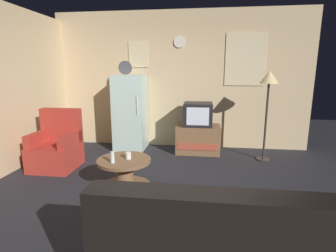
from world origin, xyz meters
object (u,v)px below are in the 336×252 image
at_px(coffee_table, 125,174).
at_px(armchair, 57,147).
at_px(tv_stand, 198,139).
at_px(wine_glass, 112,157).
at_px(mug_ceramic_white, 128,155).
at_px(crt_tv, 198,114).
at_px(standing_lamp, 269,84).
at_px(fridge, 130,112).

xyz_separation_m(coffee_table, armchair, (-1.35, 0.65, 0.13)).
bearing_deg(tv_stand, wine_glass, -118.84).
bearing_deg(mug_ceramic_white, crt_tv, 62.81).
height_order(wine_glass, mug_ceramic_white, wine_glass).
bearing_deg(standing_lamp, wine_glass, -144.00).
height_order(tv_stand, armchair, armchair).
bearing_deg(wine_glass, mug_ceramic_white, 49.82).
distance_m(fridge, mug_ceramic_white, 1.91).
relative_size(tv_stand, mug_ceramic_white, 9.33).
xyz_separation_m(fridge, tv_stand, (1.38, -0.09, -0.48)).
xyz_separation_m(crt_tv, standing_lamp, (1.20, -0.29, 0.59)).
relative_size(fridge, tv_stand, 2.11).
height_order(crt_tv, standing_lamp, standing_lamp).
distance_m(fridge, crt_tv, 1.37).
distance_m(tv_stand, wine_glass, 2.20).
bearing_deg(coffee_table, crt_tv, 61.73).
bearing_deg(coffee_table, standing_lamp, 34.44).
height_order(mug_ceramic_white, armchair, armchair).
distance_m(coffee_table, mug_ceramic_white, 0.26).
bearing_deg(mug_ceramic_white, tv_stand, 62.54).
bearing_deg(mug_ceramic_white, standing_lamp, 34.71).
height_order(fridge, crt_tv, fridge).
distance_m(tv_stand, coffee_table, 2.00).
relative_size(fridge, standing_lamp, 1.11).
xyz_separation_m(tv_stand, standing_lamp, (1.18, -0.29, 1.09)).
xyz_separation_m(tv_stand, crt_tv, (-0.01, -0.00, 0.49)).
xyz_separation_m(fridge, armchair, (-0.93, -1.20, -0.42)).
height_order(tv_stand, wine_glass, wine_glass).
bearing_deg(crt_tv, tv_stand, 5.06).
relative_size(tv_stand, crt_tv, 1.56).
height_order(wine_glass, armchair, armchair).
height_order(coffee_table, mug_ceramic_white, mug_ceramic_white).
distance_m(fridge, standing_lamp, 2.66).
distance_m(crt_tv, armchair, 2.58).
distance_m(tv_stand, armchair, 2.56).
distance_m(fridge, armchair, 1.57).
bearing_deg(wine_glass, tv_stand, 61.16).
bearing_deg(armchair, wine_glass, -33.08).
height_order(tv_stand, standing_lamp, standing_lamp).
bearing_deg(tv_stand, standing_lamp, -13.81).
height_order(standing_lamp, armchair, standing_lamp).
distance_m(tv_stand, mug_ceramic_white, 1.97).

